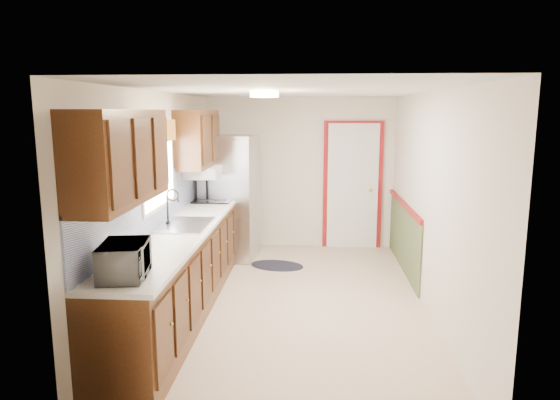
# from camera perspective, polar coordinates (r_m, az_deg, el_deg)

# --- Properties ---
(room_shell) EXTENTS (3.20, 5.20, 2.52)m
(room_shell) POSITION_cam_1_polar(r_m,az_deg,el_deg) (5.59, 1.53, -0.05)
(room_shell) COLOR #D0B192
(room_shell) RESTS_ON ground
(kitchen_run) EXTENTS (0.63, 4.00, 2.20)m
(kitchen_run) POSITION_cam_1_polar(r_m,az_deg,el_deg) (5.57, -11.44, -4.38)
(kitchen_run) COLOR #3A1E0D
(kitchen_run) RESTS_ON ground
(back_wall_trim) EXTENTS (1.12, 2.30, 2.08)m
(back_wall_trim) POSITION_cam_1_polar(r_m,az_deg,el_deg) (7.85, 9.45, 0.47)
(back_wall_trim) COLOR maroon
(back_wall_trim) RESTS_ON ground
(ceiling_fixture) EXTENTS (0.30, 0.30, 0.06)m
(ceiling_fixture) POSITION_cam_1_polar(r_m,az_deg,el_deg) (5.32, -1.80, 11.99)
(ceiling_fixture) COLOR #FFD88C
(ceiling_fixture) RESTS_ON room_shell
(microwave) EXTENTS (0.35, 0.53, 0.33)m
(microwave) POSITION_cam_1_polar(r_m,az_deg,el_deg) (3.97, -17.39, -6.17)
(microwave) COLOR white
(microwave) RESTS_ON kitchen_run
(refrigerator) EXTENTS (0.83, 0.80, 1.84)m
(refrigerator) POSITION_cam_1_polar(r_m,az_deg,el_deg) (7.46, -5.78, 0.29)
(refrigerator) COLOR #B7B7BC
(refrigerator) RESTS_ON ground
(rug) EXTENTS (0.86, 0.67, 0.01)m
(rug) POSITION_cam_1_polar(r_m,az_deg,el_deg) (7.20, -0.34, -7.49)
(rug) COLOR black
(rug) RESTS_ON ground
(cooktop) EXTENTS (0.52, 0.63, 0.02)m
(cooktop) POSITION_cam_1_polar(r_m,az_deg,el_deg) (7.14, -7.59, 0.07)
(cooktop) COLOR black
(cooktop) RESTS_ON kitchen_run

